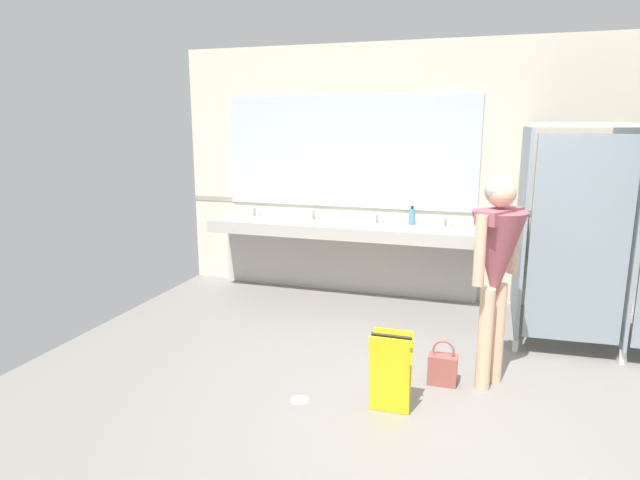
% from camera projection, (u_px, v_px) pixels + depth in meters
% --- Properties ---
extents(ground_plane, '(6.91, 6.20, 0.10)m').
position_uv_depth(ground_plane, '(438.00, 431.00, 3.68)').
color(ground_plane, gray).
extents(wall_back, '(6.91, 0.12, 2.89)m').
position_uv_depth(wall_back, '(470.00, 174.00, 6.03)').
color(wall_back, beige).
rests_on(wall_back, ground_plane).
extents(wall_back_tile_band, '(6.91, 0.01, 0.06)m').
position_uv_depth(wall_back_tile_band, '(467.00, 210.00, 6.05)').
color(wall_back_tile_band, '#9E937F').
rests_on(wall_back_tile_band, wall_back).
extents(vanity_counter, '(3.11, 0.59, 0.99)m').
position_uv_depth(vanity_counter, '(342.00, 241.00, 6.35)').
color(vanity_counter, '#B2ADA3').
rests_on(vanity_counter, ground_plane).
extents(mirror_panel, '(3.01, 0.02, 1.30)m').
position_uv_depth(mirror_panel, '(347.00, 152.00, 6.33)').
color(mirror_panel, silver).
rests_on(mirror_panel, wall_back).
extents(bathroom_stalls, '(1.77, 1.41, 2.01)m').
position_uv_depth(bathroom_stalls, '(624.00, 233.00, 4.80)').
color(bathroom_stalls, gray).
rests_on(bathroom_stalls, ground_plane).
extents(person_standing, '(0.54, 0.54, 1.64)m').
position_uv_depth(person_standing, '(497.00, 256.00, 4.01)').
color(person_standing, '#DBAD89').
rests_on(person_standing, ground_plane).
extents(handbag, '(0.22, 0.13, 0.36)m').
position_uv_depth(handbag, '(443.00, 368.00, 4.21)').
color(handbag, '#934C42').
rests_on(handbag, ground_plane).
extents(soap_dispenser, '(0.07, 0.07, 0.22)m').
position_uv_depth(soap_dispenser, '(412.00, 216.00, 6.12)').
color(soap_dispenser, teal).
rests_on(soap_dispenser, vanity_counter).
extents(wet_floor_sign, '(0.28, 0.19, 0.59)m').
position_uv_depth(wet_floor_sign, '(390.00, 372.00, 3.76)').
color(wet_floor_sign, yellow).
rests_on(wet_floor_sign, ground_plane).
extents(floor_drain_cover, '(0.14, 0.14, 0.01)m').
position_uv_depth(floor_drain_cover, '(300.00, 400.00, 3.98)').
color(floor_drain_cover, '#B7BABF').
rests_on(floor_drain_cover, ground_plane).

